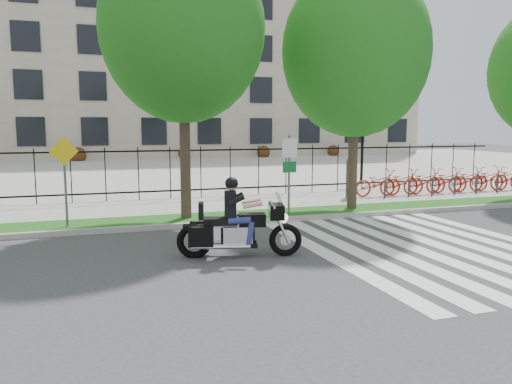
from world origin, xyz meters
name	(u,v)px	position (x,y,z in m)	size (l,w,h in m)	color
ground	(236,263)	(0.00, 0.00, 0.00)	(120.00, 120.00, 0.00)	#363638
curb	(198,225)	(0.00, 4.10, 0.07)	(60.00, 0.20, 0.15)	#9A9791
grass_verge	(192,219)	(0.00, 4.95, 0.07)	(60.00, 1.50, 0.15)	#1B5314
sidewalk	(178,207)	(0.00, 7.45, 0.07)	(60.00, 3.50, 0.15)	gray
plaza	(136,169)	(0.00, 25.00, 0.05)	(80.00, 34.00, 0.10)	gray
crosswalk_stripes	(425,246)	(4.83, 0.00, 0.01)	(5.70, 8.00, 0.01)	silver
iron_fence	(170,173)	(0.00, 9.20, 1.15)	(30.00, 0.06, 2.00)	black
office_building	(116,58)	(0.00, 44.92, 9.97)	(60.00, 21.90, 20.15)	gray
lamp_post_right	(363,121)	(10.00, 12.00, 3.21)	(1.06, 0.70, 4.25)	black
street_tree_1	(183,28)	(-0.17, 4.95, 5.78)	(4.84, 4.84, 8.43)	#34261C
street_tree_2	(355,52)	(5.53, 4.95, 5.35)	(4.87, 4.87, 8.01)	#34261C
bike_share_station	(467,179)	(12.31, 7.20, 0.69)	(11.19, 0.89, 1.50)	#2D2D33
sign_pole_regulatory	(289,164)	(3.07, 4.58, 1.74)	(0.50, 0.09, 2.50)	#59595B
sign_pole_warning	(65,170)	(-3.58, 4.58, 1.74)	(0.78, 0.09, 2.49)	#59595B
motorcycle_rider	(239,225)	(0.22, 0.53, 0.73)	(2.78, 1.20, 2.18)	black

